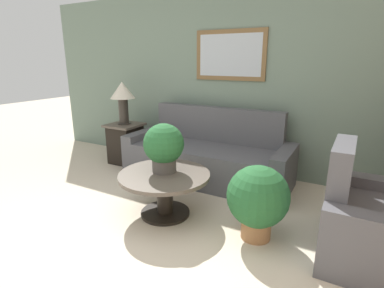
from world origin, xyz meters
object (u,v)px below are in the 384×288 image
Objects in this scene: armchair at (379,226)px; coffee_table at (165,185)px; potted_plant_floor at (258,199)px; table_lamp at (123,95)px; side_table at (126,143)px; potted_plant_on_table at (164,146)px; couch_main at (208,157)px.

armchair reaches higher than coffee_table.
armchair is at bearing 10.17° from potted_plant_floor.
coffee_table is at bearing -36.62° from table_lamp.
table_lamp is at bearing 180.00° from side_table.
coffee_table is at bearing 96.95° from armchair.
table_lamp reaches higher than potted_plant_floor.
potted_plant_floor is (1.00, 0.04, 0.06)m from coffee_table.
armchair is 1.00m from potted_plant_floor.
potted_plant_on_table is at bearing -35.95° from table_lamp.
couch_main is at bearing 0.55° from side_table.
couch_main and armchair have the same top height.
potted_plant_floor is at bearing -23.35° from table_lamp.
table_lamp reaches higher than potted_plant_on_table.
couch_main is 1.18m from potted_plant_on_table.
potted_plant_on_table reaches higher than couch_main.
couch_main is at bearing 66.14° from armchair.
armchair is 1.59× the size of side_table.
potted_plant_floor is (2.52, -1.09, 0.07)m from side_table.
potted_plant_on_table reaches higher than side_table.
couch_main is at bearing 0.55° from table_lamp.
side_table is at bearing 76.10° from armchair.
couch_main is 1.47m from side_table.
coffee_table is 1.36× the size of potted_plant_floor.
couch_main is at bearing 90.65° from potted_plant_on_table.
side_table is at bearing 143.38° from coffee_table.
table_lamp is at bearing -179.45° from couch_main.
potted_plant_on_table is 1.09m from potted_plant_floor.
potted_plant_on_table is (-2.01, -0.17, 0.45)m from armchair.
coffee_table is (0.05, -1.14, 0.03)m from couch_main.
potted_plant_on_table is at bearing 122.65° from coffee_table.
side_table reaches higher than coffee_table.
armchair reaches higher than side_table.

